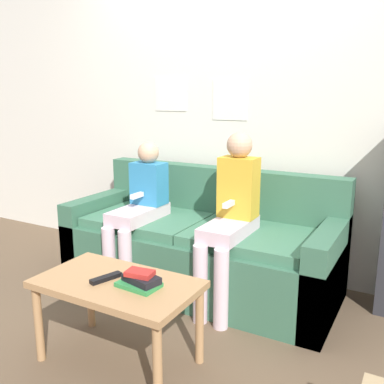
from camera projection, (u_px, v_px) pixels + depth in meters
The scene contains 8 objects.
ground_plane at pixel (163, 316), 2.72m from camera, with size 10.00×10.00×0.00m, color brown.
wall_back at pixel (232, 105), 3.28m from camera, with size 8.00×0.07×2.60m.
couch at pixel (201, 248), 3.09m from camera, with size 1.93×0.79×0.84m.
coffee_table at pixel (117, 292), 2.18m from camera, with size 0.82×0.47×0.45m.
person_left at pixel (138, 208), 3.04m from camera, with size 0.24×0.55×1.04m.
person_right at pixel (230, 213), 2.71m from camera, with size 0.24×0.55×1.14m.
tv_remote at pixel (106, 278), 2.17m from camera, with size 0.09×0.17×0.02m.
book_stack at pixel (140, 280), 2.09m from camera, with size 0.22×0.16×0.08m.
Camera 1 is at (1.37, -2.07, 1.38)m, focal length 40.00 mm.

